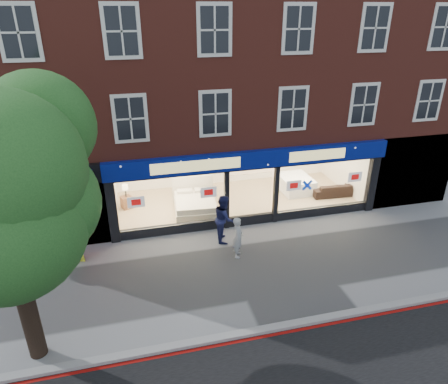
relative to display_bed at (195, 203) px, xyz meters
name	(u,v)px	position (x,y,z in m)	size (l,w,h in m)	color
ground	(277,265)	(2.08, -4.66, -0.45)	(120.00, 120.00, 0.00)	gray
kerb_line	(316,327)	(2.08, -7.76, -0.44)	(60.00, 0.10, 0.01)	#8C0A07
kerb_stone	(313,320)	(2.08, -7.56, -0.39)	(60.00, 0.25, 0.12)	gray
showroom_floor	(237,200)	(2.08, 0.59, -0.40)	(11.00, 4.50, 0.10)	tan
building	(228,48)	(2.07, 2.28, 6.22)	(19.00, 8.26, 10.30)	maroon
display_bed	(195,203)	(0.00, 0.00, 0.00)	(1.98, 2.34, 1.25)	silver
bedside_table	(127,202)	(-2.91, 0.99, -0.07)	(0.45, 0.45, 0.55)	brown
mattress_stack	(295,184)	(5.14, 0.88, 0.00)	(1.44, 1.81, 0.71)	white
sofa	(333,189)	(6.68, -0.04, -0.05)	(2.06, 0.80, 0.60)	black
a_board	(74,250)	(-4.82, -2.69, 0.01)	(0.60, 0.39, 0.92)	gold
pedestrian_grey	(238,237)	(0.91, -3.74, 0.33)	(0.57, 0.37, 1.56)	#A0A4A8
pedestrian_blue	(224,218)	(0.69, -2.53, 0.50)	(0.92, 0.72, 1.89)	#1A1E4A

